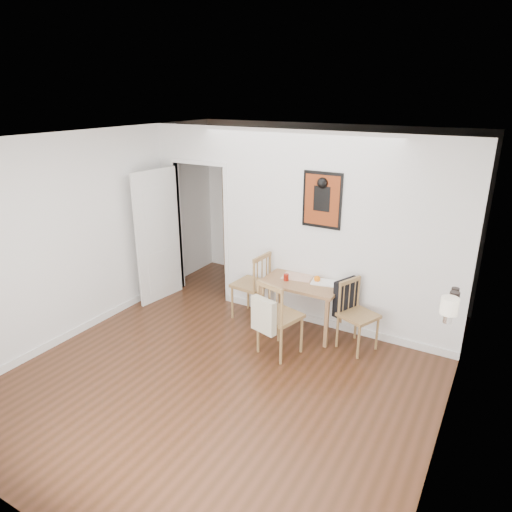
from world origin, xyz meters
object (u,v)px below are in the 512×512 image
Objects in this scene: mantel_lamp at (449,307)px; chair_front at (279,317)px; dining_table at (303,287)px; ceramic_jar_b at (455,292)px; chair_left at (251,285)px; bookshelf at (248,223)px; orange_fruit at (317,279)px; notebook at (324,282)px; ceramic_jar_a at (454,297)px; fireplace at (443,357)px; chair_right at (357,315)px; red_glass at (286,277)px.

chair_front is at bearing 164.53° from mantel_lamp.
ceramic_jar_b reaches higher than dining_table.
chair_left is at bearing 140.19° from chair_front.
dining_table is 2.10m from bookshelf.
orange_fruit is 2.22m from mantel_lamp.
mantel_lamp is at bearing -38.32° from notebook.
bookshelf is 4.07m from ceramic_jar_a.
orange_fruit is 0.36× the size of mantel_lamp.
orange_fruit is at bearing 78.04° from chair_front.
fireplace is (2.65, -0.82, 0.13)m from chair_left.
orange_fruit is at bearing 24.19° from dining_table.
fireplace is at bearing -5.18° from chair_front.
notebook is (0.26, 0.09, 0.09)m from dining_table.
bookshelf is (-1.62, 1.98, 0.45)m from chair_front.
mantel_lamp reaches higher than fireplace.
orange_fruit is (0.17, 0.08, 0.13)m from dining_table.
chair_left is at bearing 177.53° from chair_right.
fireplace is at bearing -31.63° from bookshelf.
ceramic_jar_b is (-0.01, 0.15, -0.01)m from ceramic_jar_a.
chair_front is 0.68m from red_glass.
ceramic_jar_b reaches higher than fireplace.
bookshelf is at bearing 147.09° from notebook.
dining_table is 1.06× the size of chair_front.
red_glass is 2.44m from mantel_lamp.
dining_table is 2.12m from ceramic_jar_a.
chair_left is 0.98m from orange_fruit.
mantel_lamp is at bearing -23.76° from chair_left.
dining_table is at bearing 173.07° from chair_right.
ceramic_jar_b is at bearing -14.24° from red_glass.
dining_table is at bearing -155.81° from orange_fruit.
chair_right is 0.97m from chair_front.
notebook is (0.25, 0.77, 0.22)m from chair_front.
chair_right is at bearing -0.74° from red_glass.
fireplace is 3.94× the size of notebook.
notebook is (-1.62, 0.94, 0.09)m from fireplace.
red_glass is at bearing 109.48° from chair_front.
red_glass is (0.57, -0.05, 0.26)m from chair_left.
chair_front is 10.42× the size of ceramic_jar_b.
ceramic_jar_b is at bearing 94.84° from ceramic_jar_a.
chair_left is 0.51× the size of bookshelf.
notebook is at bearing 71.94° from chair_front.
mantel_lamp is 0.60m from ceramic_jar_b.
dining_table is 0.82× the size of fireplace.
ceramic_jar_b is (3.49, -1.91, 0.27)m from bookshelf.
dining_table is 11.03× the size of ceramic_jar_b.
chair_right is at bearing -2.47° from chair_left.
chair_right is at bearing -30.20° from bookshelf.
chair_front reaches higher than dining_table.
chair_front is at bearing -70.52° from red_glass.
bookshelf reaches higher than dining_table.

